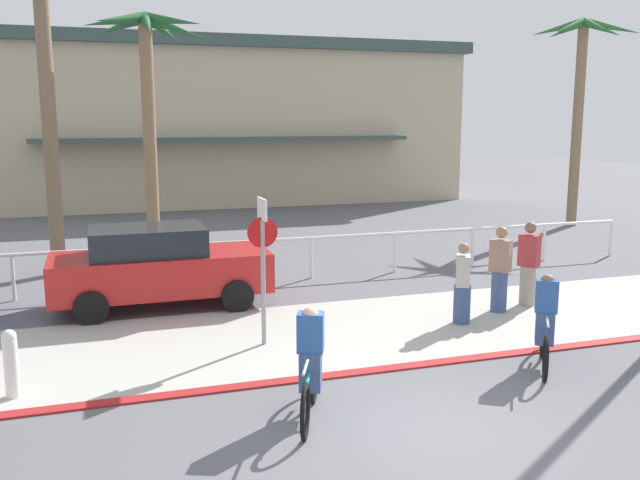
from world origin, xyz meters
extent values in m
plane|color=#5B5B60|center=(0.00, 10.00, 0.00)|extent=(80.00, 80.00, 0.00)
cube|color=#ADAAA0|center=(0.00, 4.20, 0.01)|extent=(44.00, 4.00, 0.02)
cube|color=maroon|center=(0.00, 2.20, 0.01)|extent=(44.00, 0.24, 0.03)
cube|color=#BCAD8E|center=(1.65, 26.37, 3.40)|extent=(22.35, 8.74, 6.81)
cube|color=#384C47|center=(1.65, 26.37, 7.06)|extent=(22.95, 9.34, 0.50)
cube|color=#384C47|center=(1.65, 21.50, 3.00)|extent=(15.64, 1.20, 0.16)
cylinder|color=white|center=(0.00, 8.50, 1.00)|extent=(20.12, 0.08, 0.08)
cylinder|color=white|center=(-5.59, 8.50, 0.50)|extent=(0.08, 0.08, 1.00)
cylinder|color=white|center=(-3.35, 8.50, 0.50)|extent=(0.08, 0.08, 1.00)
cylinder|color=white|center=(-1.12, 8.50, 0.50)|extent=(0.08, 0.08, 1.00)
cylinder|color=white|center=(1.12, 8.50, 0.50)|extent=(0.08, 0.08, 1.00)
cylinder|color=white|center=(3.35, 8.50, 0.50)|extent=(0.08, 0.08, 1.00)
cylinder|color=white|center=(5.59, 8.50, 0.50)|extent=(0.08, 0.08, 1.00)
cylinder|color=white|center=(7.82, 8.50, 0.50)|extent=(0.08, 0.08, 1.00)
cylinder|color=white|center=(10.06, 8.50, 0.50)|extent=(0.08, 0.08, 1.00)
cylinder|color=gray|center=(-1.17, 3.95, 1.10)|extent=(0.08, 0.08, 2.20)
cube|color=white|center=(-1.17, 3.95, 2.38)|extent=(0.04, 0.56, 0.36)
cylinder|color=red|center=(-1.17, 3.95, 1.98)|extent=(0.52, 0.03, 0.52)
cylinder|color=white|center=(-5.06, 2.83, 0.42)|extent=(0.20, 0.20, 0.85)
sphere|color=white|center=(-5.06, 2.83, 0.90)|extent=(0.20, 0.20, 0.20)
cylinder|color=#756047|center=(-4.78, 10.94, 3.95)|extent=(0.36, 0.36, 7.89)
cylinder|color=#846B4C|center=(-2.30, 12.48, 3.26)|extent=(0.36, 0.36, 6.53)
cone|color=#235B2D|center=(-1.45, 12.48, 6.26)|extent=(1.79, 0.32, 0.84)
cone|color=#235B2D|center=(-1.81, 12.97, 6.30)|extent=(1.26, 1.26, 0.76)
cone|color=#235B2D|center=(-2.30, 13.35, 6.37)|extent=(0.32, 1.79, 0.64)
cone|color=#235B2D|center=(-2.93, 13.12, 6.34)|extent=(1.54, 1.54, 0.68)
cone|color=#235B2D|center=(-3.09, 12.48, 6.39)|extent=(1.64, 0.32, 0.59)
cone|color=#235B2D|center=(-2.95, 11.83, 6.38)|extent=(1.56, 1.56, 0.62)
cone|color=#235B2D|center=(-2.30, 11.72, 6.26)|extent=(0.32, 1.63, 0.84)
cone|color=#235B2D|center=(-1.64, 11.83, 6.39)|extent=(1.57, 1.57, 0.59)
cylinder|color=#846B4C|center=(12.69, 13.56, 3.59)|extent=(0.36, 0.36, 7.17)
cone|color=#2D6B33|center=(13.51, 13.56, 6.96)|extent=(1.72, 0.32, 0.73)
cone|color=#2D6B33|center=(13.12, 14.10, 6.93)|extent=(1.18, 1.36, 0.78)
cone|color=#2D6B33|center=(12.52, 14.31, 6.97)|extent=(0.67, 1.65, 0.71)
cone|color=#2D6B33|center=(11.89, 13.95, 6.95)|extent=(1.81, 1.09, 0.75)
cone|color=#2D6B33|center=(11.84, 13.15, 6.93)|extent=(1.91, 1.14, 0.80)
cone|color=#2D6B33|center=(12.50, 12.75, 6.93)|extent=(0.70, 1.78, 0.79)
cone|color=#2D6B33|center=(13.27, 12.83, 6.92)|extent=(1.47, 1.73, 0.82)
cube|color=red|center=(-2.60, 7.04, 0.73)|extent=(4.40, 1.80, 0.80)
cube|color=#1E2328|center=(-2.85, 7.04, 1.41)|extent=(2.29, 1.58, 0.56)
cylinder|color=black|center=(-1.20, 7.94, 0.33)|extent=(0.66, 0.22, 0.66)
cylinder|color=black|center=(-1.20, 6.14, 0.33)|extent=(0.66, 0.22, 0.66)
cylinder|color=black|center=(-4.01, 7.94, 0.33)|extent=(0.66, 0.22, 0.66)
cylinder|color=black|center=(-4.01, 6.14, 0.33)|extent=(0.66, 0.22, 0.66)
torus|color=black|center=(2.47, 1.09, 0.33)|extent=(0.45, 0.63, 0.72)
torus|color=black|center=(3.08, 2.00, 0.33)|extent=(0.45, 0.63, 0.72)
cylinder|color=#2851A8|center=(2.90, 1.72, 0.48)|extent=(0.43, 0.60, 0.35)
cylinder|color=#2851A8|center=(2.60, 1.29, 0.62)|extent=(0.25, 0.35, 0.07)
cylinder|color=#2851A8|center=(2.84, 1.65, 0.55)|extent=(0.05, 0.05, 0.44)
cylinder|color=silver|center=(2.50, 1.13, 0.88)|extent=(0.31, 0.44, 0.04)
cube|color=#384C7A|center=(2.84, 1.65, 0.61)|extent=(0.41, 0.42, 0.52)
cube|color=#2D5699|center=(2.84, 1.65, 1.13)|extent=(0.43, 0.41, 0.52)
sphere|color=brown|center=(2.84, 1.65, 1.36)|extent=(0.22, 0.22, 0.22)
torus|color=black|center=(-1.51, 0.41, 0.33)|extent=(0.34, 0.69, 0.72)
torus|color=black|center=(-1.07, 1.42, 0.33)|extent=(0.34, 0.69, 0.72)
cylinder|color=#197F7A|center=(-1.21, 1.11, 0.48)|extent=(0.32, 0.65, 0.35)
cylinder|color=#197F7A|center=(-1.41, 0.63, 0.62)|extent=(0.20, 0.37, 0.07)
cylinder|color=#197F7A|center=(-1.24, 1.02, 0.55)|extent=(0.05, 0.05, 0.44)
cylinder|color=silver|center=(-1.49, 0.45, 0.88)|extent=(0.23, 0.47, 0.04)
cube|color=#384C7A|center=(-1.24, 1.02, 0.61)|extent=(0.38, 0.40, 0.52)
cube|color=#2D5699|center=(-1.24, 1.02, 1.13)|extent=(0.41, 0.37, 0.52)
sphere|color=#D6A884|center=(-1.24, 1.02, 1.36)|extent=(0.22, 0.22, 0.22)
cylinder|color=#384C7A|center=(2.70, 3.98, 0.38)|extent=(0.43, 0.43, 0.75)
cube|color=#B7B2A8|center=(2.70, 3.98, 1.04)|extent=(0.42, 0.48, 0.58)
sphere|color=#9E7556|center=(2.70, 3.98, 1.47)|extent=(0.21, 0.21, 0.21)
cylinder|color=gray|center=(4.64, 4.68, 0.43)|extent=(0.44, 0.44, 0.86)
cube|color=#A33338|center=(4.64, 4.68, 1.19)|extent=(0.43, 0.48, 0.66)
sphere|color=brown|center=(4.64, 4.68, 1.66)|extent=(0.24, 0.24, 0.24)
cylinder|color=#384C7A|center=(3.82, 4.47, 0.42)|extent=(0.45, 0.45, 0.84)
cube|color=#93705B|center=(3.82, 4.47, 1.17)|extent=(0.46, 0.47, 0.65)
sphere|color=#9E7556|center=(3.82, 4.47, 1.64)|extent=(0.23, 0.23, 0.23)
camera|label=1|loc=(-3.81, -7.18, 3.89)|focal=38.58mm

